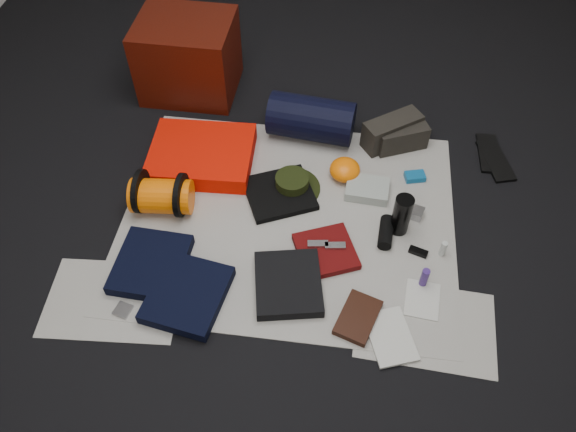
# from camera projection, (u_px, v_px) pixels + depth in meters

# --- Properties ---
(floor) EXTENTS (4.50, 4.50, 0.02)m
(floor) POSITION_uv_depth(u_px,v_px,m) (288.00, 220.00, 2.75)
(floor) COLOR black
(floor) RESTS_ON ground
(newspaper_mat) EXTENTS (1.60, 1.30, 0.01)m
(newspaper_mat) POSITION_uv_depth(u_px,v_px,m) (288.00, 218.00, 2.73)
(newspaper_mat) COLOR beige
(newspaper_mat) RESTS_ON floor
(newspaper_sheet_front_left) EXTENTS (0.61, 0.44, 0.00)m
(newspaper_sheet_front_left) POSITION_uv_depth(u_px,v_px,m) (114.00, 300.00, 2.45)
(newspaper_sheet_front_left) COLOR beige
(newspaper_sheet_front_left) RESTS_ON floor
(newspaper_sheet_front_right) EXTENTS (0.60, 0.43, 0.00)m
(newspaper_sheet_front_right) POSITION_uv_depth(u_px,v_px,m) (425.00, 325.00, 2.37)
(newspaper_sheet_front_right) COLOR beige
(newspaper_sheet_front_right) RESTS_ON floor
(red_cabinet) EXTENTS (0.53, 0.45, 0.44)m
(red_cabinet) POSITION_uv_depth(u_px,v_px,m) (188.00, 57.00, 3.20)
(red_cabinet) COLOR #440D05
(red_cabinet) RESTS_ON floor
(sleeping_pad) EXTENTS (0.55, 0.45, 0.10)m
(sleeping_pad) POSITION_uv_depth(u_px,v_px,m) (202.00, 155.00, 2.94)
(sleeping_pad) COLOR #F81602
(sleeping_pad) RESTS_ON newspaper_mat
(stuff_sack) EXTENTS (0.30, 0.20, 0.17)m
(stuff_sack) POSITION_uv_depth(u_px,v_px,m) (162.00, 196.00, 2.71)
(stuff_sack) COLOR #FF6A04
(stuff_sack) RESTS_ON newspaper_mat
(sack_strap_left) EXTENTS (0.02, 0.22, 0.22)m
(sack_strap_left) POSITION_uv_depth(u_px,v_px,m) (141.00, 191.00, 2.70)
(sack_strap_left) COLOR black
(sack_strap_left) RESTS_ON newspaper_mat
(sack_strap_right) EXTENTS (0.02, 0.22, 0.22)m
(sack_strap_right) POSITION_uv_depth(u_px,v_px,m) (181.00, 195.00, 2.68)
(sack_strap_right) COLOR black
(sack_strap_right) RESTS_ON newspaper_mat
(navy_duffel) EXTENTS (0.48, 0.28, 0.24)m
(navy_duffel) POSITION_uv_depth(u_px,v_px,m) (311.00, 119.00, 3.01)
(navy_duffel) COLOR black
(navy_duffel) RESTS_ON newspaper_mat
(boonie_brim) EXTENTS (0.36, 0.36, 0.01)m
(boonie_brim) POSITION_uv_depth(u_px,v_px,m) (292.00, 188.00, 2.85)
(boonie_brim) COLOR black
(boonie_brim) RESTS_ON newspaper_mat
(boonie_crown) EXTENTS (0.17, 0.17, 0.07)m
(boonie_crown) POSITION_uv_depth(u_px,v_px,m) (292.00, 182.00, 2.82)
(boonie_crown) COLOR black
(boonie_crown) RESTS_ON boonie_brim
(hiking_boot_left) EXTENTS (0.33, 0.28, 0.16)m
(hiking_boot_left) POSITION_uv_depth(u_px,v_px,m) (392.00, 131.00, 3.01)
(hiking_boot_left) COLOR black
(hiking_boot_left) RESTS_ON newspaper_mat
(hiking_boot_right) EXTENTS (0.29, 0.20, 0.14)m
(hiking_boot_right) POSITION_uv_depth(u_px,v_px,m) (402.00, 138.00, 2.99)
(hiking_boot_right) COLOR black
(hiking_boot_right) RESTS_ON newspaper_mat
(flip_flop_left) EXTENTS (0.11, 0.29, 0.02)m
(flip_flop_left) POSITION_uv_depth(u_px,v_px,m) (489.00, 153.00, 3.01)
(flip_flop_left) COLOR black
(flip_flop_left) RESTS_ON floor
(flip_flop_right) EXTENTS (0.19, 0.32, 0.02)m
(flip_flop_right) POSITION_uv_depth(u_px,v_px,m) (496.00, 161.00, 2.97)
(flip_flop_right) COLOR black
(flip_flop_right) RESTS_ON floor
(trousers_navy_a) EXTENTS (0.32, 0.36, 0.05)m
(trousers_navy_a) POSITION_uv_depth(u_px,v_px,m) (151.00, 264.00, 2.53)
(trousers_navy_a) COLOR black
(trousers_navy_a) RESTS_ON newspaper_mat
(trousers_navy_b) EXTENTS (0.37, 0.40, 0.06)m
(trousers_navy_b) POSITION_uv_depth(u_px,v_px,m) (188.00, 294.00, 2.43)
(trousers_navy_b) COLOR black
(trousers_navy_b) RESTS_ON newspaper_mat
(trousers_charcoal) EXTENTS (0.35, 0.38, 0.05)m
(trousers_charcoal) POSITION_uv_depth(u_px,v_px,m) (288.00, 284.00, 2.47)
(trousers_charcoal) COLOR black
(trousers_charcoal) RESTS_ON newspaper_mat
(black_tshirt) EXTENTS (0.42, 0.41, 0.03)m
(black_tshirt) POSITION_uv_depth(u_px,v_px,m) (280.00, 193.00, 2.81)
(black_tshirt) COLOR black
(black_tshirt) RESTS_ON newspaper_mat
(red_shirt) EXTENTS (0.34, 0.34, 0.03)m
(red_shirt) POSITION_uv_depth(u_px,v_px,m) (326.00, 251.00, 2.59)
(red_shirt) COLOR #550909
(red_shirt) RESTS_ON newspaper_mat
(orange_stuff_sack) EXTENTS (0.20, 0.20, 0.10)m
(orange_stuff_sack) POSITION_uv_depth(u_px,v_px,m) (345.00, 170.00, 2.87)
(orange_stuff_sack) COLOR #FF6A04
(orange_stuff_sack) RESTS_ON newspaper_mat
(first_aid_pouch) EXTENTS (0.22, 0.17, 0.05)m
(first_aid_pouch) POSITION_uv_depth(u_px,v_px,m) (367.00, 189.00, 2.81)
(first_aid_pouch) COLOR #939B93
(first_aid_pouch) RESTS_ON newspaper_mat
(water_bottle) EXTENTS (0.11, 0.11, 0.22)m
(water_bottle) POSITION_uv_depth(u_px,v_px,m) (402.00, 215.00, 2.60)
(water_bottle) COLOR black
(water_bottle) RESTS_ON newspaper_mat
(speaker) EXTENTS (0.08, 0.17, 0.07)m
(speaker) POSITION_uv_depth(u_px,v_px,m) (386.00, 232.00, 2.64)
(speaker) COLOR black
(speaker) RESTS_ON newspaper_mat
(compact_camera) EXTENTS (0.13, 0.10, 0.05)m
(compact_camera) POSITION_uv_depth(u_px,v_px,m) (411.00, 211.00, 2.73)
(compact_camera) COLOR #A6A5AA
(compact_camera) RESTS_ON newspaper_mat
(cyan_case) EXTENTS (0.11, 0.09, 0.03)m
(cyan_case) POSITION_uv_depth(u_px,v_px,m) (415.00, 177.00, 2.88)
(cyan_case) COLOR #0E588C
(cyan_case) RESTS_ON newspaper_mat
(toiletry_purple) EXTENTS (0.04, 0.04, 0.10)m
(toiletry_purple) POSITION_uv_depth(u_px,v_px,m) (424.00, 278.00, 2.45)
(toiletry_purple) COLOR #3E2372
(toiletry_purple) RESTS_ON newspaper_mat
(toiletry_clear) EXTENTS (0.03, 0.03, 0.08)m
(toiletry_clear) POSITION_uv_depth(u_px,v_px,m) (443.00, 249.00, 2.57)
(toiletry_clear) COLOR #BBC0BB
(toiletry_clear) RESTS_ON newspaper_mat
(paperback_book) EXTENTS (0.21, 0.26, 0.03)m
(paperback_book) POSITION_uv_depth(u_px,v_px,m) (358.00, 317.00, 2.37)
(paperback_book) COLOR black
(paperback_book) RESTS_ON newspaper_mat
(map_booklet) EXTENTS (0.25, 0.30, 0.01)m
(map_booklet) POSITION_uv_depth(u_px,v_px,m) (390.00, 337.00, 2.33)
(map_booklet) COLOR beige
(map_booklet) RESTS_ON newspaper_mat
(map_printout) EXTENTS (0.16, 0.20, 0.01)m
(map_printout) POSITION_uv_depth(u_px,v_px,m) (422.00, 299.00, 2.44)
(map_printout) COLOR beige
(map_printout) RESTS_ON newspaper_mat
(sunglasses) EXTENTS (0.09, 0.06, 0.02)m
(sunglasses) POSITION_uv_depth(u_px,v_px,m) (418.00, 252.00, 2.59)
(sunglasses) COLOR black
(sunglasses) RESTS_ON newspaper_mat
(key_cluster) EXTENTS (0.08, 0.08, 0.01)m
(key_cluster) POSITION_uv_depth(u_px,v_px,m) (123.00, 310.00, 2.41)
(key_cluster) COLOR #A6A5AA
(key_cluster) RESTS_ON newspaper_mat
(tape_roll) EXTENTS (0.05, 0.05, 0.04)m
(tape_roll) POSITION_uv_depth(u_px,v_px,m) (284.00, 185.00, 2.80)
(tape_roll) COLOR white
(tape_roll) RESTS_ON black_tshirt
(energy_bar_a) EXTENTS (0.10, 0.05, 0.01)m
(energy_bar_a) POSITION_uv_depth(u_px,v_px,m) (318.00, 244.00, 2.58)
(energy_bar_a) COLOR #A6A5AA
(energy_bar_a) RESTS_ON red_shirt
(energy_bar_b) EXTENTS (0.10, 0.05, 0.01)m
(energy_bar_b) POSITION_uv_depth(u_px,v_px,m) (335.00, 246.00, 2.58)
(energy_bar_b) COLOR #A6A5AA
(energy_bar_b) RESTS_ON red_shirt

